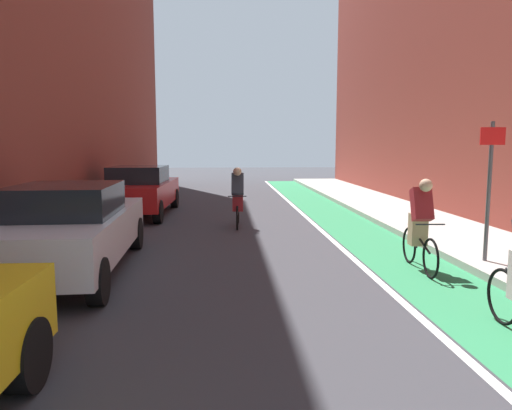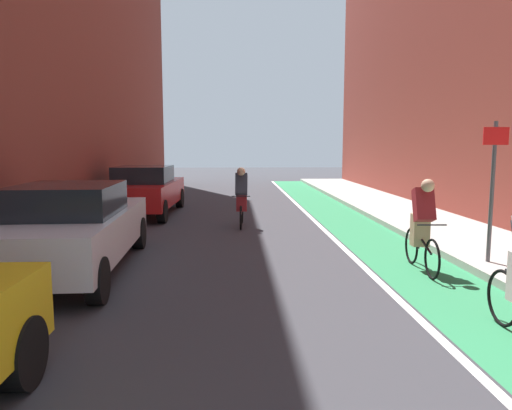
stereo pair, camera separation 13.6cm
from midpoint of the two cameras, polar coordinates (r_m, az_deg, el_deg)
ground_plane at (r=10.50m, az=-1.64°, el=-4.82°), size 72.67×72.67×0.00m
bike_lane_paint at (r=12.89m, az=12.19°, el=-2.73°), size 1.60×33.03×0.00m
lane_divider_stripe at (r=12.68m, az=8.25°, el=-2.80°), size 0.12×33.03×0.00m
sidewalk_right at (r=13.55m, az=20.70°, el=-2.26°), size 2.54×33.03×0.14m
building_facade_right at (r=16.81m, az=27.12°, el=20.82°), size 2.40×29.03×12.73m
parked_sedan_white at (r=8.73m, az=-20.54°, el=-2.47°), size 2.01×4.76×1.53m
parked_sedan_red at (r=15.35m, az=-12.74°, el=1.77°), size 1.97×4.59×1.53m
cyclist_trailing at (r=8.77m, az=19.53°, el=-1.97°), size 0.48×1.72×1.61m
cyclist_far at (r=12.82m, az=-1.43°, el=1.18°), size 0.48×1.68×1.59m
street_sign_post at (r=9.24m, az=26.68°, el=2.81°), size 0.44×0.07×2.44m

